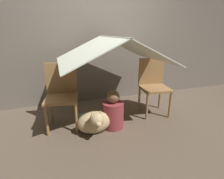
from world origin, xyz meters
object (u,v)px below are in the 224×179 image
dog (95,122)px  chair_right (153,83)px  person_front (113,112)px  chair_left (62,93)px

dog → chair_right: bearing=19.6°
dog → person_front: bearing=18.2°
chair_left → person_front: bearing=-16.0°
chair_left → chair_right: same height
person_front → chair_right: bearing=20.2°
chair_right → dog: bearing=-151.8°
chair_right → person_front: (-0.80, -0.29, -0.27)m
dog → chair_left: bearing=134.2°
chair_right → person_front: size_ratio=1.62×
chair_right → dog: chair_right is taller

